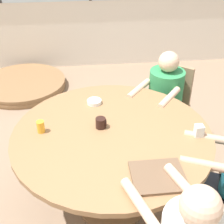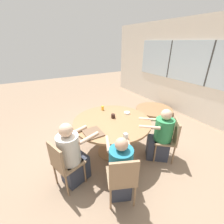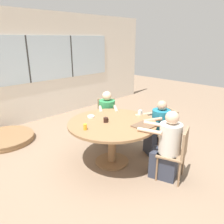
{
  "view_description": "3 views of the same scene",
  "coord_description": "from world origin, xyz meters",
  "px_view_note": "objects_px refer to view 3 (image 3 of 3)",
  "views": [
    {
      "loc": [
        -0.21,
        -1.87,
        2.17
      ],
      "look_at": [
        0.0,
        0.0,
        0.96
      ],
      "focal_mm": 50.0,
      "sensor_mm": 36.0,
      "label": 1
    },
    {
      "loc": [
        2.22,
        -1.29,
        2.17
      ],
      "look_at": [
        0.0,
        0.0,
        0.96
      ],
      "focal_mm": 24.0,
      "sensor_mm": 36.0,
      "label": 2
    },
    {
      "loc": [
        -2.45,
        -2.44,
        2.13
      ],
      "look_at": [
        0.0,
        0.0,
        0.96
      ],
      "focal_mm": 35.0,
      "sensor_mm": 36.0,
      "label": 3
    }
  ],
  "objects_px": {
    "person_man_blue_shirt": "(158,131)",
    "bowl_white_shallow": "(91,117)",
    "chair_for_man_teal_shirt": "(178,150)",
    "person_woman_green_shirt": "(107,119)",
    "person_man_teal_shirt": "(167,149)",
    "folded_table_stack": "(5,139)",
    "chair_for_man_blue_shirt": "(166,127)",
    "milk_carton_small": "(140,113)",
    "coffee_mug": "(106,120)",
    "juice_glass": "(85,127)",
    "chair_for_woman_green_shirt": "(107,115)"
  },
  "relations": [
    {
      "from": "chair_for_man_blue_shirt",
      "to": "person_man_teal_shirt",
      "type": "height_order",
      "value": "person_man_teal_shirt"
    },
    {
      "from": "milk_carton_small",
      "to": "bowl_white_shallow",
      "type": "relative_size",
      "value": 0.74
    },
    {
      "from": "person_woman_green_shirt",
      "to": "person_man_blue_shirt",
      "type": "distance_m",
      "value": 1.15
    },
    {
      "from": "chair_for_man_blue_shirt",
      "to": "chair_for_man_teal_shirt",
      "type": "bearing_deg",
      "value": 155.57
    },
    {
      "from": "chair_for_man_teal_shirt",
      "to": "folded_table_stack",
      "type": "distance_m",
      "value": 3.63
    },
    {
      "from": "chair_for_man_teal_shirt",
      "to": "bowl_white_shallow",
      "type": "distance_m",
      "value": 1.59
    },
    {
      "from": "chair_for_man_teal_shirt",
      "to": "juice_glass",
      "type": "height_order",
      "value": "juice_glass"
    },
    {
      "from": "person_man_teal_shirt",
      "to": "bowl_white_shallow",
      "type": "xyz_separation_m",
      "value": [
        -0.4,
        1.34,
        0.29
      ]
    },
    {
      "from": "chair_for_woman_green_shirt",
      "to": "bowl_white_shallow",
      "type": "bearing_deg",
      "value": 67.61
    },
    {
      "from": "chair_for_man_blue_shirt",
      "to": "folded_table_stack",
      "type": "distance_m",
      "value": 3.43
    },
    {
      "from": "juice_glass",
      "to": "chair_for_man_blue_shirt",
      "type": "bearing_deg",
      "value": -17.85
    },
    {
      "from": "person_woman_green_shirt",
      "to": "person_man_teal_shirt",
      "type": "bearing_deg",
      "value": 118.55
    },
    {
      "from": "person_woman_green_shirt",
      "to": "person_man_teal_shirt",
      "type": "height_order",
      "value": "person_man_teal_shirt"
    },
    {
      "from": "chair_for_woman_green_shirt",
      "to": "milk_carton_small",
      "type": "height_order",
      "value": "milk_carton_small"
    },
    {
      "from": "bowl_white_shallow",
      "to": "chair_for_man_blue_shirt",
      "type": "bearing_deg",
      "value": -37.33
    },
    {
      "from": "chair_for_man_teal_shirt",
      "to": "folded_table_stack",
      "type": "relative_size",
      "value": 0.71
    },
    {
      "from": "chair_for_man_blue_shirt",
      "to": "person_man_teal_shirt",
      "type": "relative_size",
      "value": 0.77
    },
    {
      "from": "chair_for_man_teal_shirt",
      "to": "juice_glass",
      "type": "distance_m",
      "value": 1.47
    },
    {
      "from": "chair_for_man_teal_shirt",
      "to": "coffee_mug",
      "type": "distance_m",
      "value": 1.25
    },
    {
      "from": "person_man_blue_shirt",
      "to": "bowl_white_shallow",
      "type": "xyz_separation_m",
      "value": [
        -0.98,
        0.8,
        0.33
      ]
    },
    {
      "from": "coffee_mug",
      "to": "person_man_teal_shirt",
      "type": "bearing_deg",
      "value": -69.11
    },
    {
      "from": "milk_carton_small",
      "to": "folded_table_stack",
      "type": "distance_m",
      "value": 2.99
    },
    {
      "from": "chair_for_man_blue_shirt",
      "to": "chair_for_man_teal_shirt",
      "type": "height_order",
      "value": "same"
    },
    {
      "from": "person_man_teal_shirt",
      "to": "folded_table_stack",
      "type": "bearing_deg",
      "value": 94.9
    },
    {
      "from": "person_man_blue_shirt",
      "to": "milk_carton_small",
      "type": "xyz_separation_m",
      "value": [
        -0.25,
        0.26,
        0.36
      ]
    },
    {
      "from": "milk_carton_small",
      "to": "coffee_mug",
      "type": "bearing_deg",
      "value": 165.29
    },
    {
      "from": "person_woman_green_shirt",
      "to": "milk_carton_small",
      "type": "height_order",
      "value": "person_woman_green_shirt"
    },
    {
      "from": "chair_for_man_blue_shirt",
      "to": "person_man_blue_shirt",
      "type": "relative_size",
      "value": 0.82
    },
    {
      "from": "coffee_mug",
      "to": "milk_carton_small",
      "type": "height_order",
      "value": "milk_carton_small"
    },
    {
      "from": "chair_for_man_blue_shirt",
      "to": "milk_carton_small",
      "type": "relative_size",
      "value": 9.53
    },
    {
      "from": "chair_for_man_blue_shirt",
      "to": "chair_for_woman_green_shirt",
      "type": "bearing_deg",
      "value": 37.05
    },
    {
      "from": "juice_glass",
      "to": "milk_carton_small",
      "type": "relative_size",
      "value": 1.03
    },
    {
      "from": "milk_carton_small",
      "to": "chair_for_man_blue_shirt",
      "type": "bearing_deg",
      "value": -38.52
    },
    {
      "from": "person_man_blue_shirt",
      "to": "person_man_teal_shirt",
      "type": "relative_size",
      "value": 0.93
    },
    {
      "from": "person_woman_green_shirt",
      "to": "person_man_blue_shirt",
      "type": "relative_size",
      "value": 1.03
    },
    {
      "from": "chair_for_woman_green_shirt",
      "to": "bowl_white_shallow",
      "type": "distance_m",
      "value": 0.97
    },
    {
      "from": "milk_carton_small",
      "to": "bowl_white_shallow",
      "type": "height_order",
      "value": "milk_carton_small"
    },
    {
      "from": "chair_for_man_teal_shirt",
      "to": "milk_carton_small",
      "type": "relative_size",
      "value": 9.53
    },
    {
      "from": "chair_for_woman_green_shirt",
      "to": "coffee_mug",
      "type": "relative_size",
      "value": 10.4
    },
    {
      "from": "person_woman_green_shirt",
      "to": "juice_glass",
      "type": "bearing_deg",
      "value": 70.0
    },
    {
      "from": "person_man_teal_shirt",
      "to": "juice_glass",
      "type": "distance_m",
      "value": 1.31
    },
    {
      "from": "coffee_mug",
      "to": "juice_glass",
      "type": "bearing_deg",
      "value": -179.07
    },
    {
      "from": "person_woman_green_shirt",
      "to": "coffee_mug",
      "type": "distance_m",
      "value": 1.01
    },
    {
      "from": "chair_for_man_teal_shirt",
      "to": "person_woman_green_shirt",
      "type": "bearing_deg",
      "value": 64.04
    },
    {
      "from": "person_man_teal_shirt",
      "to": "folded_table_stack",
      "type": "height_order",
      "value": "person_man_teal_shirt"
    },
    {
      "from": "juice_glass",
      "to": "person_man_teal_shirt",
      "type": "bearing_deg",
      "value": -49.71
    },
    {
      "from": "chair_for_man_teal_shirt",
      "to": "person_woman_green_shirt",
      "type": "xyz_separation_m",
      "value": [
        0.25,
        1.81,
        -0.04
      ]
    },
    {
      "from": "milk_carton_small",
      "to": "folded_table_stack",
      "type": "bearing_deg",
      "value": 125.27
    },
    {
      "from": "chair_for_woman_green_shirt",
      "to": "person_man_blue_shirt",
      "type": "distance_m",
      "value": 1.26
    },
    {
      "from": "chair_for_man_blue_shirt",
      "to": "person_woman_green_shirt",
      "type": "xyz_separation_m",
      "value": [
        -0.44,
        1.18,
        -0.04
      ]
    }
  ]
}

